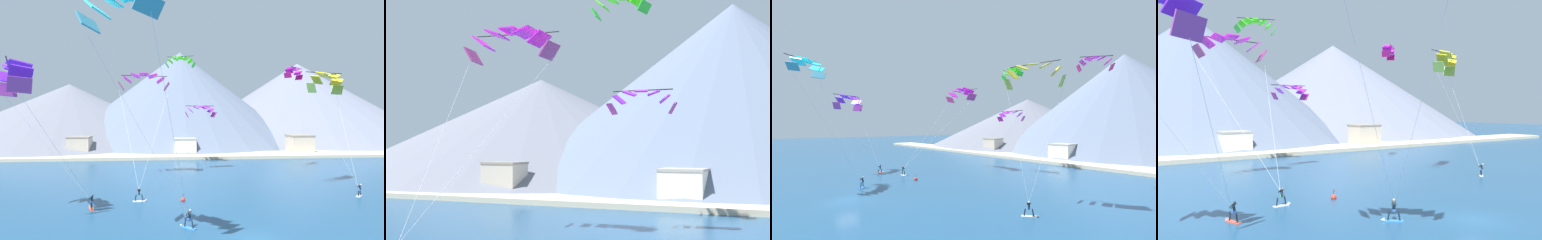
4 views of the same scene
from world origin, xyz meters
TOP-DOWN VIEW (x-y plane):
  - ground_plane at (0.00, 0.00)m, footprint 400.00×400.00m
  - kitesurfer_near_lead at (-15.58, 10.03)m, footprint 1.01×1.77m
  - kitesurfer_near_trail at (17.32, 12.37)m, footprint 1.56×1.46m
  - kitesurfer_mid_center at (-10.36, 12.27)m, footprint 1.76×0.68m
  - kitesurfer_far_left at (-5.45, 3.44)m, footprint 1.62×1.39m
  - parafoil_kite_near_trail at (14.97, 16.21)m, footprint 6.58×6.29m
  - parafoil_kite_mid_center at (-10.88, 25.81)m, footprint 8.40×14.93m
  - parafoil_kite_distant_high_outer at (16.07, 29.57)m, footprint 4.64×4.20m
  - parafoil_kite_distant_low_drift at (-4.50, 35.31)m, footprint 6.04×2.60m
  - parafoil_kite_distant_mid_solo at (-1.02, 30.89)m, footprint 5.95×2.45m
  - race_marker_buoy at (-5.35, 11.99)m, footprint 0.56×0.56m
  - shoreline_strip at (0.00, 50.24)m, footprint 180.00×10.00m
  - shore_building_promenade_mid at (-2.47, 52.71)m, footprint 5.66×4.94m
  - shore_building_quay_east at (28.14, 52.99)m, footprint 6.11×5.73m
  - mountain_peak_west_ridge at (49.75, 102.50)m, footprint 102.59×102.59m
  - mountain_peak_east_shoulder at (-1.85, 93.92)m, footprint 90.07×90.07m

SIDE VIEW (x-z plane):
  - ground_plane at x=0.00m, z-range 0.00..0.00m
  - race_marker_buoy at x=-5.35m, z-range -0.35..0.67m
  - shoreline_strip at x=0.00m, z-range 0.00..0.70m
  - kitesurfer_near_lead at x=-15.58m, z-range -0.38..1.28m
  - kitesurfer_near_trail at x=17.32m, z-range -0.38..1.28m
  - kitesurfer_far_left at x=-5.45m, z-range -0.35..1.40m
  - kitesurfer_mid_center at x=-10.36m, z-range -0.34..1.40m
  - shore_building_promenade_mid at x=-2.47m, z-range 0.01..4.54m
  - shore_building_quay_east at x=28.14m, z-range 0.01..5.18m
  - parafoil_kite_distant_mid_solo at x=-1.02m, z-range 10.18..12.40m
  - parafoil_kite_near_trail at x=14.97m, z-range 7.54..22.62m
  - parafoil_kite_mid_center at x=-10.88m, z-range 8.13..23.95m
  - mountain_peak_west_ridge at x=49.75m, z-range 0.00..32.91m
  - mountain_peak_east_shoulder at x=-1.85m, z-range 0.00..35.10m
  - parafoil_kite_distant_high_outer at x=16.07m, z-range 17.29..19.34m
  - parafoil_kite_distant_low_drift at x=-4.50m, z-range 19.92..22.12m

